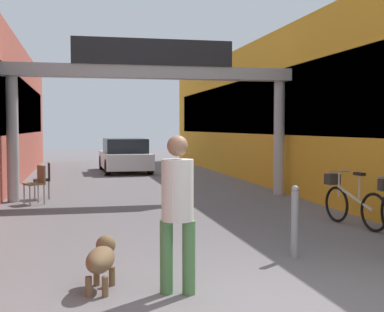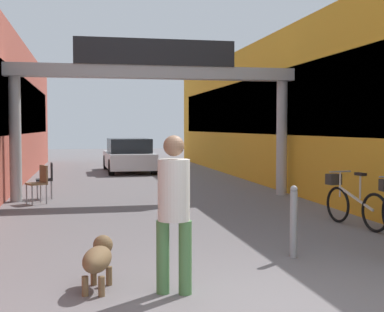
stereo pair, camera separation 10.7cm
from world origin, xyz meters
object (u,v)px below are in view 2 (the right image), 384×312
Objects in this scene: dog_on_leash at (98,258)px; bollard_post_metal at (294,221)px; pedestrian_with_dog at (174,204)px; cafe_chair_wood_nearer at (40,180)px; bicycle_silver_third at (352,202)px; parked_car_white at (129,156)px; cafe_chair_black_farther at (48,177)px.

dog_on_leash is 0.79× the size of bollard_post_metal.
pedestrian_with_dog is 1.90× the size of cafe_chair_wood_nearer.
parked_car_white reaches higher than bicycle_silver_third.
bollard_post_metal is at bearing 18.93° from dog_on_leash.
pedestrian_with_dog is 7.53m from cafe_chair_wood_nearer.
dog_on_leash is 0.19× the size of parked_car_white.
bicycle_silver_third is at bearing -35.22° from cafe_chair_wood_nearer.
pedestrian_with_dog is 8.36m from cafe_chair_black_farther.
cafe_chair_black_farther is (0.12, 0.88, 0.00)m from cafe_chair_wood_nearer.
bollard_post_metal is 14.56m from parked_car_white.
dog_on_leash is at bearing -82.38° from cafe_chair_black_farther.
cafe_chair_wood_nearer is (-3.80, 6.03, 0.04)m from bollard_post_metal.
parked_car_white is at bearing 84.13° from dog_on_leash.
bicycle_silver_third is 12.88m from parked_car_white.
pedestrian_with_dog reaches higher than dog_on_leash.
parked_car_white is (-1.05, 14.52, 0.14)m from bollard_post_metal.
cafe_chair_black_farther is 8.05m from parked_car_white.
dog_on_leash is (-0.78, 0.34, -0.62)m from pedestrian_with_dog.
dog_on_leash is at bearing -95.87° from parked_car_white.
bicycle_silver_third is (3.77, 3.23, -0.53)m from pedestrian_with_dog.
pedestrian_with_dog is at bearing -77.36° from cafe_chair_black_farther.
dog_on_leash is 7.03m from cafe_chair_wood_nearer.
parked_car_white is (0.80, 15.76, -0.32)m from pedestrian_with_dog.
bollard_post_metal is 1.11× the size of cafe_chair_wood_nearer.
cafe_chair_black_farther reaches higher than dog_on_leash.
dog_on_leash is at bearing -161.07° from bollard_post_metal.
bollard_post_metal reaches higher than cafe_chair_black_farther.
pedestrian_with_dog is 1.90× the size of cafe_chair_black_farther.
pedestrian_with_dog is at bearing -74.99° from cafe_chair_wood_nearer.
bollard_post_metal is (-1.92, -1.99, 0.07)m from bicycle_silver_third.
bicycle_silver_third is at bearing -76.69° from parked_car_white.
dog_on_leash is 0.88× the size of cafe_chair_black_farther.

